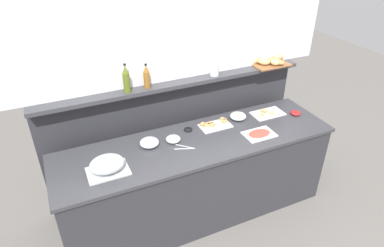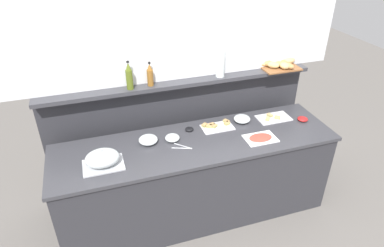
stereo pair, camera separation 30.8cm
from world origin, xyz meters
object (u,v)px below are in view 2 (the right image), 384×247
Objects in this scene: olive_oil_bottle at (129,77)px; serving_cloche at (102,159)px; cold_cuts_platter at (260,138)px; glass_bowl_medium at (242,119)px; vinegar_bottle_amber at (150,75)px; water_carafe at (220,64)px; glass_bowl_large at (172,138)px; sandwich_platter_rear at (273,118)px; condiment_bowl_teal at (189,129)px; serving_tongs at (183,147)px; sandwich_platter_side at (217,126)px; bread_basket at (280,64)px; glass_bowl_small at (148,140)px; condiment_bowl_red at (303,119)px.

serving_cloche is at bearing -122.70° from olive_oil_bottle.
cold_cuts_platter is 0.35m from glass_bowl_medium.
water_carafe is at bearing -0.12° from vinegar_bottle_amber.
glass_bowl_medium is (0.77, 0.11, 0.01)m from glass_bowl_large.
olive_oil_bottle is at bearing 166.70° from glass_bowl_medium.
sandwich_platter_rear is 1.78m from serving_cloche.
condiment_bowl_teal is at bearing -26.12° from olive_oil_bottle.
serving_tongs is 0.75× the size of vinegar_bottle_amber.
sandwich_platter_rear is at bearing 3.46° from glass_bowl_large.
sandwich_platter_side is at bearing -5.74° from condiment_bowl_teal.
glass_bowl_medium reaches higher than glass_bowl_large.
bread_basket is (0.54, 0.29, 0.42)m from glass_bowl_medium.
cold_cuts_platter is 1.05m from glass_bowl_small.
bread_basket is (1.10, 0.28, 0.44)m from condiment_bowl_teal.
vinegar_bottle_amber reaches higher than glass_bowl_large.
sandwich_platter_rear is 1.28× the size of water_carafe.
serving_tongs is 0.75m from vinegar_bottle_amber.
glass_bowl_small is at bearing 148.58° from serving_tongs.
glass_bowl_small is at bearing -157.20° from water_carafe.
sandwich_platter_side is 0.29m from glass_bowl_medium.
glass_bowl_large reaches higher than sandwich_platter_rear.
glass_bowl_small is at bearing 165.61° from cold_cuts_platter.
sandwich_platter_rear is 1.07m from serving_tongs.
water_carafe is (0.13, 0.29, 0.54)m from sandwich_platter_side.
water_carafe is (0.84, 0.35, 0.52)m from glass_bowl_small.
bread_basket is (0.20, 0.33, 0.44)m from sandwich_platter_rear.
sandwich_platter_side is at bearing -159.45° from bread_basket.
serving_cloche is 1.44× the size of vinegar_bottle_amber.
sandwich_platter_rear is 0.30m from condiment_bowl_red.
bread_basket is (1.61, 0.04, -0.09)m from olive_oil_bottle.
condiment_bowl_teal is (0.43, 0.09, -0.02)m from glass_bowl_small.
glass_bowl_large is 1.37m from condiment_bowl_red.
water_carafe is (-0.69, -0.02, 0.10)m from bread_basket.
glass_bowl_medium is at bearing 172.79° from sandwich_platter_rear.
glass_bowl_large is 1.28× the size of condiment_bowl_red.
serving_cloche is 1.23× the size of olive_oil_bottle.
water_carafe is (-0.18, 0.61, 0.54)m from cold_cuts_platter.
serving_cloche is 2.48× the size of glass_bowl_large.
condiment_bowl_red is (0.89, -0.15, 0.01)m from sandwich_platter_side.
bread_basket is at bearing 13.63° from glass_bowl_small.
condiment_bowl_teal is at bearing -41.10° from vinegar_bottle_amber.
sandwich_platter_side is 0.93× the size of serving_cloche.
glass_bowl_small is 0.40× the size of bread_basket.
vinegar_bottle_amber is at bearing 70.78° from glass_bowl_small.
glass_bowl_medium is at bearing 12.01° from serving_cloche.
condiment_bowl_red is at bearing 3.66° from serving_cloche.
sandwich_platter_rear is at bearing -32.47° from water_carafe.
bread_basket is at bearing 1.27° from olive_oil_bottle.
sandwich_platter_side is 1.05× the size of cold_cuts_platter.
glass_bowl_medium is 0.74m from bread_basket.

